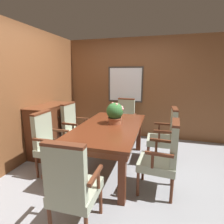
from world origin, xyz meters
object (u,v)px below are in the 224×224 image
dining_table (110,131)px  chair_right_near (164,156)px  chair_head_near (72,185)px  sideboard_cabinet (50,129)px  chair_left_near (50,142)px  potted_plant (115,113)px  chair_head_far (125,119)px  chair_left_far (74,126)px  chair_right_far (166,134)px

dining_table → chair_right_near: chair_right_near is taller
chair_head_near → sideboard_cabinet: chair_head_near is taller
chair_left_near → potted_plant: (0.92, 0.58, 0.41)m
chair_left_near → chair_right_near: (1.75, -0.02, 0.00)m
dining_table → chair_head_near: (0.01, -1.34, -0.12)m
chair_head_far → chair_right_near: size_ratio=1.00×
chair_left_far → chair_head_far: (0.88, 0.88, 0.00)m
chair_head_near → chair_left_near: 1.26m
chair_head_near → chair_right_far: size_ratio=1.00×
dining_table → chair_head_far: 1.30m
chair_left_far → chair_right_far: 1.81m
chair_left_near → sideboard_cabinet: (-0.47, 0.67, -0.04)m
chair_head_near → chair_left_far: bearing=-63.9°
dining_table → potted_plant: potted_plant is taller
chair_left_far → chair_left_near: 0.85m
chair_left_far → chair_head_far: 1.24m
chair_head_far → sideboard_cabinet: size_ratio=1.03×
chair_head_near → chair_right_far: (0.92, 1.78, 0.00)m
potted_plant → sideboard_cabinet: 1.46m
sideboard_cabinet → chair_right_far: bearing=5.0°
chair_right_near → sideboard_cabinet: 2.32m
chair_right_near → chair_head_far: bearing=-149.2°
chair_right_near → sideboard_cabinet: (-2.21, 0.69, -0.04)m
chair_right_far → potted_plant: size_ratio=2.71×
chair_right_near → sideboard_cabinet: size_ratio=1.03×
chair_left_near → chair_right_near: size_ratio=1.00×
chair_head_near → sideboard_cabinet: bearing=-50.5°
chair_head_far → chair_right_near: (0.88, -1.75, 0.00)m
chair_head_near → chair_right_near: bearing=-135.3°
chair_head_far → chair_right_far: size_ratio=1.00×
chair_left_far → chair_right_far: bearing=-85.4°
chair_head_far → chair_right_far: bearing=-38.0°
chair_head_far → chair_right_far: (0.93, -0.86, 0.00)m
dining_table → potted_plant: 0.32m
sideboard_cabinet → chair_left_near: bearing=-55.4°
dining_table → chair_head_far: bearing=90.1°
chair_left_near → sideboard_cabinet: chair_left_near is taller
chair_right_far → sideboard_cabinet: (-2.26, -0.20, -0.04)m
chair_head_near → potted_plant: potted_plant is taller
dining_table → chair_right_near: size_ratio=1.82×
chair_head_far → chair_right_near: 1.96m
chair_left_far → chair_head_near: 1.97m
sideboard_cabinet → dining_table: bearing=-10.3°
chair_head_near → potted_plant: bearing=-92.6°
chair_left_far → chair_right_far: (1.81, 0.02, 0.00)m
chair_right_near → chair_head_near: bearing=-40.4°
chair_left_far → dining_table: bearing=-111.4°
chair_left_far → potted_plant: potted_plant is taller
dining_table → sideboard_cabinet: size_ratio=1.87×
potted_plant → sideboard_cabinet: bearing=175.9°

